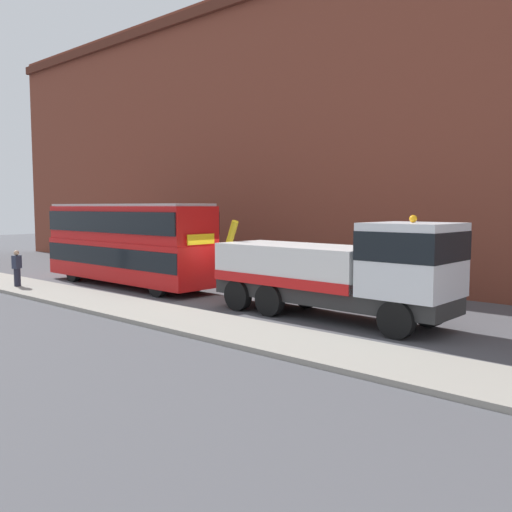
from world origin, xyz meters
The scene contains 6 objects.
ground_plane centered at (0.00, 0.00, 0.00)m, with size 120.00×120.00×0.00m, color #4C4C51.
near_kerb centered at (0.00, -4.20, 0.07)m, with size 60.00×2.80×0.15m, color gray.
building_facade centered at (0.00, 7.14, 8.07)m, with size 60.00×1.50×16.00m.
recovery_tow_truck centered at (5.94, -0.42, 1.76)m, with size 10.16×2.79×3.67m.
double_decker_bus centered at (-6.45, -0.41, 2.23)m, with size 11.08×2.73×4.06m.
pedestrian_onlooker centered at (-9.34, -4.60, 0.99)m, with size 0.40×0.47×1.71m.
Camera 1 is at (16.20, -16.26, 3.93)m, focal length 38.26 mm.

